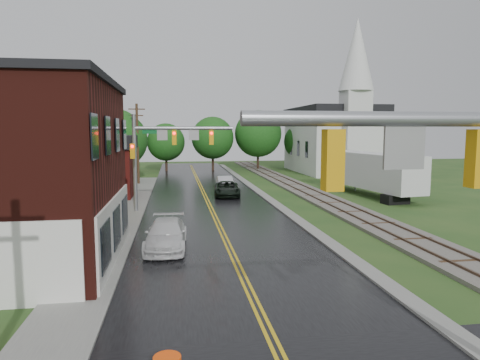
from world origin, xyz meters
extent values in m
cube|color=black|center=(0.00, 30.00, 0.00)|extent=(10.00, 90.00, 0.02)
cube|color=gray|center=(5.40, 35.00, 0.00)|extent=(0.80, 70.00, 0.12)
cube|color=gray|center=(-6.20, 25.00, 0.00)|extent=(2.40, 50.00, 0.12)
cube|color=silver|center=(-5.45, 15.00, 1.50)|extent=(0.10, 9.50, 3.00)
cube|color=tan|center=(-11.00, 26.00, 3.20)|extent=(8.00, 7.00, 6.40)
cube|color=#3F0F0C|center=(-10.00, 35.00, 2.20)|extent=(7.00, 6.00, 4.40)
cube|color=silver|center=(20.00, 55.00, 3.50)|extent=(10.00, 16.00, 7.00)
cube|color=black|center=(20.00, 55.00, 8.20)|extent=(10.40, 16.40, 2.40)
cube|color=silver|center=(20.00, 47.00, 5.50)|extent=(3.20, 3.20, 11.00)
cone|color=silver|center=(20.00, 47.00, 15.50)|extent=(4.40, 4.40, 9.00)
cube|color=#59544C|center=(10.00, 35.00, 0.10)|extent=(3.20, 80.00, 0.20)
cube|color=#4C3828|center=(9.28, 35.00, 0.24)|extent=(0.10, 80.00, 0.12)
cube|color=#4C3828|center=(10.72, 35.00, 0.24)|extent=(0.10, 80.00, 0.12)
cylinder|color=gray|center=(2.00, 2.00, 6.20)|extent=(7.20, 0.26, 0.26)
cube|color=orange|center=(2.72, 2.00, 5.50)|extent=(0.32, 0.30, 1.05)
cube|color=orange|center=(-0.02, 2.00, 5.50)|extent=(0.32, 0.30, 1.05)
cube|color=gray|center=(1.28, 2.00, 5.70)|extent=(0.75, 0.06, 0.75)
cylinder|color=gray|center=(-5.60, 27.00, 3.60)|extent=(0.28, 0.28, 7.20)
cylinder|color=gray|center=(-2.00, 27.00, 6.20)|extent=(7.20, 0.26, 0.26)
cube|color=orange|center=(-2.72, 27.00, 5.50)|extent=(0.32, 0.30, 1.05)
cube|color=orange|center=(0.02, 27.00, 5.50)|extent=(0.32, 0.30, 1.05)
cube|color=gray|center=(-3.58, 27.00, 5.70)|extent=(0.75, 0.06, 0.75)
cube|color=gray|center=(-1.28, 27.00, 5.70)|extent=(0.75, 0.06, 0.75)
cube|color=#0C5926|center=(-4.30, 27.00, 5.95)|extent=(1.40, 0.04, 0.30)
sphere|color=#FF0C0C|center=(-2.72, 26.82, 5.83)|extent=(0.20, 0.20, 0.20)
cylinder|color=#382616|center=(-6.80, 22.00, 4.50)|extent=(0.28, 0.28, 9.00)
cube|color=#382616|center=(-6.80, 22.00, 8.40)|extent=(1.80, 0.12, 0.12)
cube|color=#382616|center=(-6.80, 22.00, 7.70)|extent=(1.40, 0.12, 0.12)
cylinder|color=#382616|center=(-6.80, 44.00, 4.50)|extent=(0.28, 0.28, 9.00)
cube|color=#382616|center=(-6.80, 44.00, 8.40)|extent=(1.80, 0.12, 0.12)
cube|color=#382616|center=(-6.80, 44.00, 7.70)|extent=(1.40, 0.12, 0.12)
cylinder|color=black|center=(-14.00, 40.00, 1.35)|extent=(0.36, 0.36, 2.70)
sphere|color=#194D16|center=(-14.00, 40.00, 4.65)|extent=(6.00, 6.00, 6.00)
sphere|color=#194D16|center=(-13.40, 39.60, 4.12)|extent=(4.20, 4.20, 4.20)
cylinder|color=black|center=(-9.00, 46.00, 1.44)|extent=(0.36, 0.36, 2.88)
sphere|color=#194D16|center=(-9.00, 46.00, 4.96)|extent=(6.40, 6.40, 6.40)
sphere|color=#194D16|center=(-8.40, 45.60, 4.40)|extent=(4.48, 4.48, 4.48)
imported|color=black|center=(1.99, 33.71, 0.68)|extent=(2.64, 5.07, 1.36)
imported|color=#B5B6BA|center=(2.29, 37.93, 0.70)|extent=(1.51, 4.26, 1.40)
imported|color=silver|center=(-3.20, 16.73, 0.72)|extent=(2.26, 5.06, 1.44)
cube|color=black|center=(15.26, 27.63, 0.40)|extent=(2.21, 1.48, 0.80)
cylinder|color=gray|center=(15.26, 35.56, 0.40)|extent=(0.16, 0.16, 0.80)
cube|color=silver|center=(15.26, 32.38, 2.39)|extent=(4.52, 12.95, 3.17)
camera|label=1|loc=(-2.67, -4.95, 5.99)|focal=32.00mm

